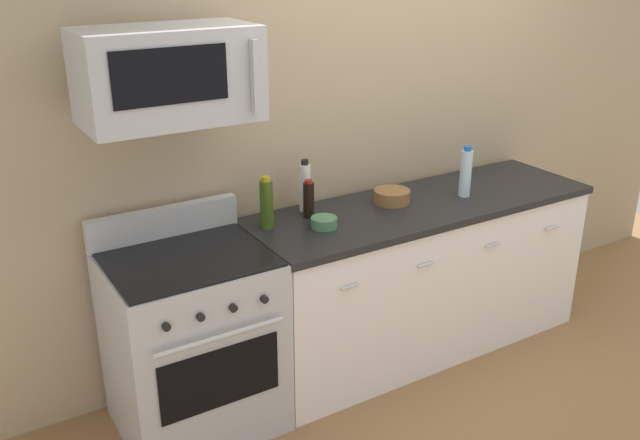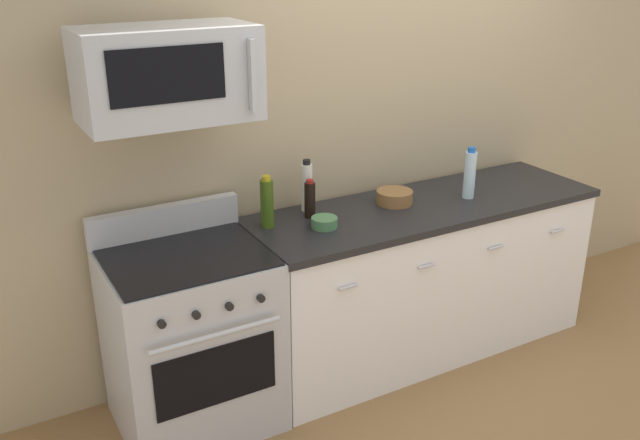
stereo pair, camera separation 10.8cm
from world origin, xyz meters
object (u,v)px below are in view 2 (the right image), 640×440
(range_oven, at_px, (192,339))
(bowl_green_glaze, at_px, (324,222))
(bottle_soy_sauce_dark, at_px, (310,199))
(bottle_olive_oil, at_px, (267,203))
(bottle_water_clear, at_px, (470,174))
(microwave, at_px, (167,74))
(bottle_vinegar_white, at_px, (307,187))
(bowl_wooden_salad, at_px, (395,197))

(range_oven, bearing_deg, bowl_green_glaze, -2.09)
(bottle_soy_sauce_dark, bearing_deg, bowl_green_glaze, -92.03)
(bottle_olive_oil, relative_size, bottle_water_clear, 0.93)
(range_oven, bearing_deg, microwave, 89.71)
(bottle_olive_oil, distance_m, bottle_vinegar_white, 0.31)
(microwave, bearing_deg, range_oven, -90.29)
(bottle_water_clear, xyz_separation_m, bowl_wooden_salad, (-0.42, 0.13, -0.10))
(bowl_wooden_salad, bearing_deg, bottle_vinegar_white, 162.81)
(bottle_water_clear, relative_size, bowl_green_glaze, 2.18)
(bottle_water_clear, height_order, bowl_green_glaze, bottle_water_clear)
(range_oven, distance_m, bottle_olive_oil, 0.77)
(bowl_wooden_salad, bearing_deg, bowl_green_glaze, -167.83)
(bottle_soy_sauce_dark, xyz_separation_m, bowl_wooden_salad, (0.51, -0.05, -0.06))
(range_oven, height_order, bottle_vinegar_white, bottle_vinegar_white)
(microwave, xyz_separation_m, bottle_vinegar_white, (0.77, 0.19, -0.69))
(bottle_vinegar_white, bearing_deg, bottle_soy_sauce_dark, -109.20)
(range_oven, height_order, bottle_water_clear, bottle_water_clear)
(microwave, relative_size, bowl_wooden_salad, 3.69)
(range_oven, height_order, bowl_wooden_salad, range_oven)
(microwave, height_order, bottle_water_clear, microwave)
(microwave, xyz_separation_m, bottle_water_clear, (1.66, -0.09, -0.69))
(bottle_vinegar_white, xyz_separation_m, bowl_green_glaze, (-0.04, -0.26, -0.11))
(bottle_vinegar_white, xyz_separation_m, bowl_wooden_salad, (0.47, -0.15, -0.10))
(bottle_olive_oil, height_order, bottle_vinegar_white, bottle_vinegar_white)
(bottle_vinegar_white, bearing_deg, range_oven, -163.33)
(bottle_soy_sauce_dark, relative_size, bowl_green_glaze, 1.54)
(bottle_water_clear, distance_m, bottle_soy_sauce_dark, 0.95)
(bowl_wooden_salad, bearing_deg, range_oven, -176.14)
(bottle_water_clear, bearing_deg, microwave, 176.96)
(bottle_olive_oil, bearing_deg, range_oven, -165.72)
(bowl_wooden_salad, bearing_deg, bottle_olive_oil, 177.05)
(bottle_soy_sauce_dark, relative_size, bowl_wooden_salad, 1.03)
(microwave, distance_m, bowl_wooden_salad, 1.48)
(range_oven, height_order, microwave, microwave)
(bottle_olive_oil, height_order, bottle_soy_sauce_dark, bottle_olive_oil)
(range_oven, distance_m, microwave, 1.28)
(bowl_green_glaze, bearing_deg, bottle_vinegar_white, 81.44)
(bottle_olive_oil, bearing_deg, bottle_vinegar_white, 20.56)
(bottle_soy_sauce_dark, bearing_deg, bowl_wooden_salad, -5.86)
(bottle_vinegar_white, height_order, bowl_wooden_salad, bottle_vinegar_white)
(range_oven, xyz_separation_m, bottle_vinegar_white, (0.77, 0.23, 0.59))
(bottle_vinegar_white, relative_size, bottle_water_clear, 0.97)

